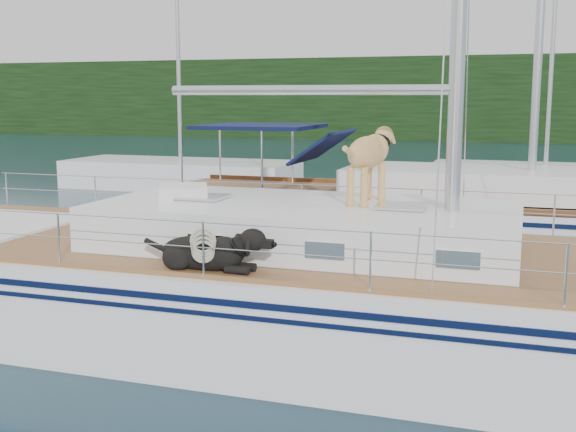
% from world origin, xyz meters
% --- Properties ---
extents(ground, '(120.00, 120.00, 0.00)m').
position_xyz_m(ground, '(0.00, 0.00, 0.00)').
color(ground, black).
rests_on(ground, ground).
extents(tree_line, '(90.00, 3.00, 6.00)m').
position_xyz_m(tree_line, '(0.00, 45.00, 3.00)').
color(tree_line, black).
rests_on(tree_line, ground).
extents(shore_bank, '(92.00, 1.00, 1.20)m').
position_xyz_m(shore_bank, '(0.00, 46.20, 0.60)').
color(shore_bank, '#595147').
rests_on(shore_bank, ground).
extents(main_sailboat, '(12.00, 3.80, 14.01)m').
position_xyz_m(main_sailboat, '(0.10, -0.00, 0.68)').
color(main_sailboat, white).
rests_on(main_sailboat, ground).
extents(neighbor_sailboat, '(11.00, 3.50, 13.30)m').
position_xyz_m(neighbor_sailboat, '(1.22, 6.12, 0.63)').
color(neighbor_sailboat, white).
rests_on(neighbor_sailboat, ground).
extents(bg_boat_west, '(8.00, 3.00, 11.65)m').
position_xyz_m(bg_boat_west, '(-8.00, 14.00, 0.45)').
color(bg_boat_west, white).
rests_on(bg_boat_west, ground).
extents(bg_boat_center, '(7.20, 3.00, 11.65)m').
position_xyz_m(bg_boat_center, '(4.00, 16.00, 0.45)').
color(bg_boat_center, white).
rests_on(bg_boat_center, ground).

